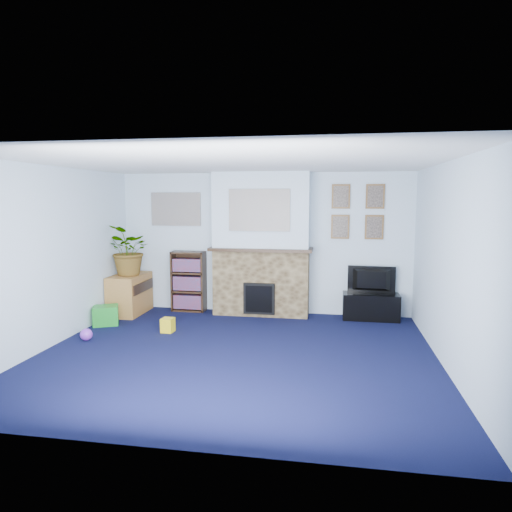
% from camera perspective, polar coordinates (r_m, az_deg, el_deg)
% --- Properties ---
extents(floor, '(5.00, 4.50, 0.01)m').
position_cam_1_polar(floor, '(5.93, -2.53, -12.18)').
color(floor, black).
rests_on(floor, ground).
extents(ceiling, '(5.00, 4.50, 0.01)m').
position_cam_1_polar(ceiling, '(5.61, -2.67, 11.62)').
color(ceiling, white).
rests_on(ceiling, wall_back).
extents(wall_back, '(5.00, 0.04, 2.40)m').
position_cam_1_polar(wall_back, '(7.84, 0.89, 1.59)').
color(wall_back, silver).
rests_on(wall_back, ground).
extents(wall_front, '(5.00, 0.04, 2.40)m').
position_cam_1_polar(wall_front, '(3.51, -10.42, -5.54)').
color(wall_front, silver).
rests_on(wall_front, ground).
extents(wall_left, '(0.04, 4.50, 2.40)m').
position_cam_1_polar(wall_left, '(6.64, -24.19, -0.07)').
color(wall_left, silver).
rests_on(wall_left, ground).
extents(wall_right, '(0.04, 4.50, 2.40)m').
position_cam_1_polar(wall_right, '(5.67, 22.92, -1.14)').
color(wall_right, silver).
rests_on(wall_right, ground).
extents(chimney_breast, '(1.72, 0.50, 2.40)m').
position_cam_1_polar(chimney_breast, '(7.65, 0.65, 1.32)').
color(chimney_breast, brown).
rests_on(chimney_breast, ground).
extents(collage_main, '(1.00, 0.03, 0.68)m').
position_cam_1_polar(collage_main, '(7.40, 0.40, 5.75)').
color(collage_main, gray).
rests_on(collage_main, chimney_breast).
extents(collage_left, '(0.90, 0.03, 0.58)m').
position_cam_1_polar(collage_left, '(8.18, -9.98, 5.78)').
color(collage_left, gray).
rests_on(collage_left, wall_back).
extents(portrait_tl, '(0.30, 0.03, 0.40)m').
position_cam_1_polar(portrait_tl, '(7.70, 10.56, 7.33)').
color(portrait_tl, brown).
rests_on(portrait_tl, wall_back).
extents(portrait_tr, '(0.30, 0.03, 0.40)m').
position_cam_1_polar(portrait_tr, '(7.72, 14.68, 7.22)').
color(portrait_tr, brown).
rests_on(portrait_tr, wall_back).
extents(portrait_bl, '(0.30, 0.03, 0.40)m').
position_cam_1_polar(portrait_bl, '(7.71, 10.48, 3.61)').
color(portrait_bl, brown).
rests_on(portrait_bl, wall_back).
extents(portrait_br, '(0.30, 0.03, 0.40)m').
position_cam_1_polar(portrait_br, '(7.74, 14.56, 3.51)').
color(portrait_br, brown).
rests_on(portrait_br, wall_back).
extents(tv_stand, '(0.90, 0.38, 0.43)m').
position_cam_1_polar(tv_stand, '(7.72, 14.15, -6.06)').
color(tv_stand, black).
rests_on(tv_stand, ground).
extents(television, '(0.77, 0.14, 0.44)m').
position_cam_1_polar(television, '(7.66, 14.23, -2.94)').
color(television, black).
rests_on(television, tv_stand).
extents(bookshelf, '(0.58, 0.28, 1.05)m').
position_cam_1_polar(bookshelf, '(8.10, -8.39, -3.30)').
color(bookshelf, black).
rests_on(bookshelf, ground).
extents(sideboard, '(0.48, 0.87, 0.67)m').
position_cam_1_polar(sideboard, '(8.15, -15.50, -4.50)').
color(sideboard, '#A87236').
rests_on(sideboard, ground).
extents(potted_plant, '(1.02, 1.01, 0.86)m').
position_cam_1_polar(potted_plant, '(7.97, -15.50, 0.71)').
color(potted_plant, '#26661E').
rests_on(potted_plant, sideboard).
extents(mantel_clock, '(0.09, 0.05, 0.12)m').
position_cam_1_polar(mantel_clock, '(7.62, -0.32, 1.58)').
color(mantel_clock, gold).
rests_on(mantel_clock, chimney_breast).
extents(mantel_candle, '(0.05, 0.05, 0.17)m').
position_cam_1_polar(mantel_candle, '(7.56, 2.28, 1.61)').
color(mantel_candle, '#B2BFC6').
rests_on(mantel_candle, chimney_breast).
extents(mantel_teddy, '(0.13, 0.13, 0.13)m').
position_cam_1_polar(mantel_teddy, '(7.69, -3.14, 1.58)').
color(mantel_teddy, gray).
rests_on(mantel_teddy, chimney_breast).
extents(mantel_can, '(0.06, 0.06, 0.13)m').
position_cam_1_polar(mantel_can, '(7.52, 5.53, 1.39)').
color(mantel_can, yellow).
rests_on(mantel_can, chimney_breast).
extents(green_crate, '(0.47, 0.43, 0.30)m').
position_cam_1_polar(green_crate, '(7.57, -18.27, -7.13)').
color(green_crate, '#198C26').
rests_on(green_crate, ground).
extents(toy_ball, '(0.17, 0.17, 0.17)m').
position_cam_1_polar(toy_ball, '(6.86, -20.46, -9.14)').
color(toy_ball, purple).
rests_on(toy_ball, ground).
extents(toy_block, '(0.18, 0.18, 0.21)m').
position_cam_1_polar(toy_block, '(6.95, -10.97, -8.43)').
color(toy_block, yellow).
rests_on(toy_block, ground).
extents(toy_tube, '(0.30, 0.13, 0.17)m').
position_cam_1_polar(toy_tube, '(7.63, -18.07, -7.55)').
color(toy_tube, red).
rests_on(toy_tube, ground).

